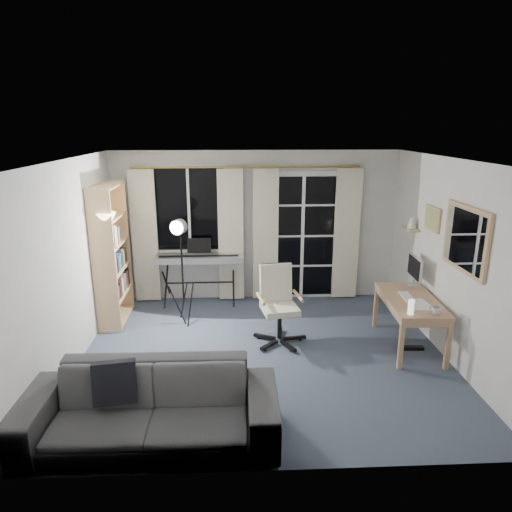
% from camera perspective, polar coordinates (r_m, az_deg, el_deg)
% --- Properties ---
extents(floor, '(4.50, 4.00, 0.02)m').
position_cam_1_polar(floor, '(5.86, 0.91, -12.27)').
color(floor, '#3D4558').
rests_on(floor, ground).
extents(window, '(1.20, 0.08, 1.40)m').
position_cam_1_polar(window, '(7.26, -8.37, 5.83)').
color(window, white).
rests_on(window, floor).
extents(french_door, '(1.32, 0.09, 2.11)m').
position_cam_1_polar(french_door, '(7.41, 5.78, 2.37)').
color(french_door, white).
rests_on(french_door, floor).
extents(curtains, '(3.60, 0.07, 2.13)m').
position_cam_1_polar(curtains, '(7.22, -1.08, 2.66)').
color(curtains, gold).
rests_on(curtains, floor).
extents(bookshelf, '(0.33, 0.93, 2.00)m').
position_cam_1_polar(bookshelf, '(6.80, -17.87, -0.27)').
color(bookshelf, tan).
rests_on(bookshelf, floor).
extents(torchiere_lamp, '(0.30, 0.30, 1.67)m').
position_cam_1_polar(torchiere_lamp, '(6.33, -18.05, 2.26)').
color(torchiere_lamp, '#B2B2B7').
rests_on(torchiere_lamp, floor).
extents(keyboard_piano, '(1.38, 0.67, 1.00)m').
position_cam_1_polar(keyboard_piano, '(7.15, -7.12, -0.42)').
color(keyboard_piano, black).
rests_on(keyboard_piano, floor).
extents(studio_light, '(0.36, 0.36, 1.57)m').
position_cam_1_polar(studio_light, '(6.34, -9.56, 2.06)').
color(studio_light, black).
rests_on(studio_light, floor).
extents(office_chair, '(0.70, 0.70, 1.02)m').
position_cam_1_polar(office_chair, '(6.01, 2.71, -5.13)').
color(office_chair, black).
rests_on(office_chair, floor).
extents(desk, '(0.68, 1.27, 0.66)m').
position_cam_1_polar(desk, '(6.13, 18.76, -5.75)').
color(desk, tan).
rests_on(desk, floor).
extents(monitor, '(0.16, 0.48, 0.41)m').
position_cam_1_polar(monitor, '(6.49, 19.23, -1.48)').
color(monitor, silver).
rests_on(monitor, desk).
extents(desk_clutter, '(0.41, 0.75, 0.84)m').
position_cam_1_polar(desk_clutter, '(5.95, 18.87, -7.07)').
color(desk_clutter, white).
rests_on(desk_clutter, desk).
extents(mug, '(0.11, 0.09, 0.11)m').
position_cam_1_polar(mug, '(5.70, 21.61, -6.26)').
color(mug, silver).
rests_on(mug, desk).
extents(wall_mirror, '(0.04, 0.94, 0.74)m').
position_cam_1_polar(wall_mirror, '(5.57, 24.71, 1.92)').
color(wall_mirror, tan).
rests_on(wall_mirror, floor).
extents(framed_print, '(0.03, 0.42, 0.32)m').
position_cam_1_polar(framed_print, '(6.35, 21.20, 4.37)').
color(framed_print, tan).
rests_on(framed_print, floor).
extents(wall_shelf, '(0.16, 0.30, 0.18)m').
position_cam_1_polar(wall_shelf, '(6.81, 18.86, 3.67)').
color(wall_shelf, tan).
rests_on(wall_shelf, floor).
extents(sofa, '(2.29, 0.69, 0.89)m').
position_cam_1_polar(sofa, '(4.35, -13.22, -16.67)').
color(sofa, '#333336').
rests_on(sofa, floor).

